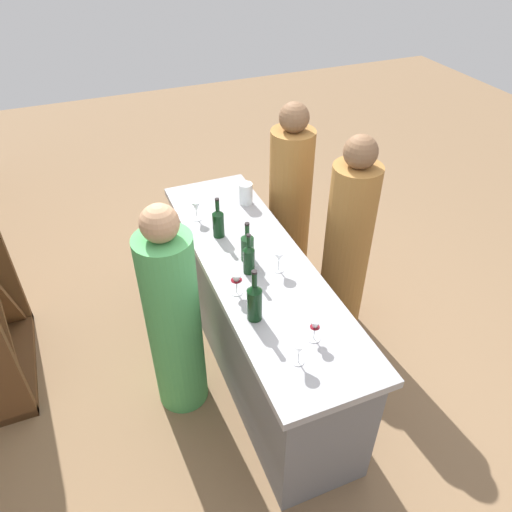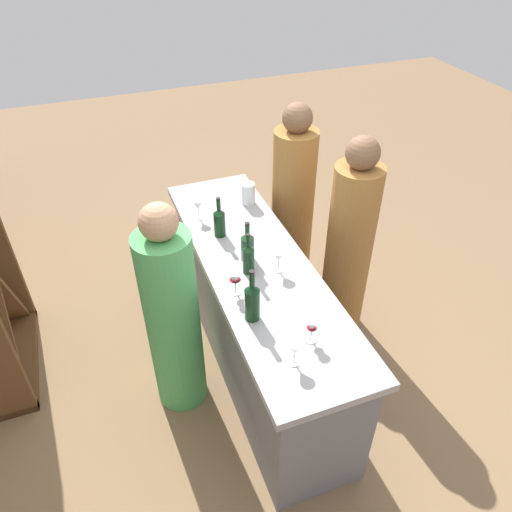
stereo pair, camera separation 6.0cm
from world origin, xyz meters
The scene contains 15 objects.
ground_plane centered at (0.00, 0.00, 0.00)m, with size 12.00×12.00×0.00m, color #846647.
bar_counter centered at (0.00, 0.00, 0.47)m, with size 2.22×0.63×0.92m.
wine_bottle_leftmost_dark_green centered at (-0.45, 0.19, 1.05)m, with size 0.08×0.08×0.33m.
wine_bottle_second_left_dark_green centered at (-0.07, 0.07, 1.03)m, with size 0.07×0.07×0.28m.
wine_bottle_center_olive_green centered at (0.05, 0.04, 1.03)m, with size 0.08×0.08×0.27m.
wine_bottle_second_right_dark_green centered at (0.36, 0.12, 1.03)m, with size 0.08×0.08×0.29m.
wine_glass_near_left centered at (-0.12, -0.10, 1.03)m, with size 0.08×0.08×0.14m.
wine_glass_near_center centered at (-0.70, -0.04, 1.01)m, with size 0.07×0.07×0.14m.
wine_glass_near_right centered at (-0.81, 0.10, 1.02)m, with size 0.07×0.07×0.14m.
wine_glass_far_left centered at (0.61, 0.20, 1.02)m, with size 0.07×0.07×0.14m.
wine_glass_far_center centered at (-0.22, 0.21, 1.02)m, with size 0.08×0.08×0.15m.
water_pitcher centered at (0.68, -0.19, 1.00)m, with size 0.10×0.10×0.16m.
person_left_guest centered at (0.14, -0.76, 0.74)m, with size 0.43×0.43×1.58m.
person_center_guest centered at (0.73, -0.58, 0.75)m, with size 0.38×0.38×1.61m.
person_right_guest centered at (-0.09, 0.57, 0.71)m, with size 0.37×0.37×1.52m.
Camera 2 is at (-2.22, 0.83, 2.82)m, focal length 34.19 mm.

